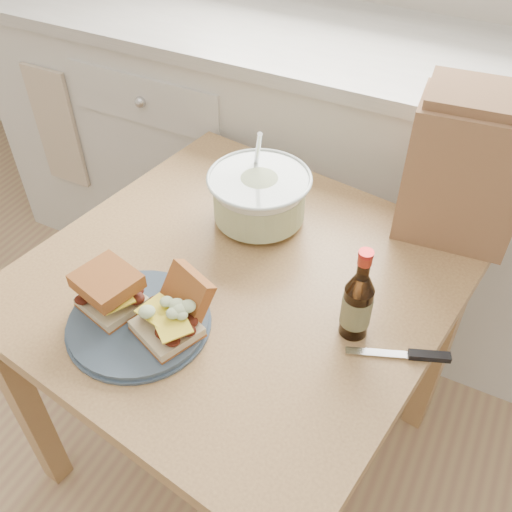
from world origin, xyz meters
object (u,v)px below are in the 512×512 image
at_px(plate, 139,322).
at_px(coleslaw_bowl, 259,199).
at_px(dining_table, 239,307).
at_px(beer_bottle, 357,303).
at_px(paper_bag, 465,173).

bearing_deg(plate, coleslaw_bowl, 81.29).
relative_size(dining_table, plate, 3.53).
xyz_separation_m(dining_table, coleslaw_bowl, (-0.04, 0.19, 0.17)).
height_order(dining_table, coleslaw_bowl, coleslaw_bowl).
xyz_separation_m(dining_table, beer_bottle, (0.28, -0.03, 0.19)).
distance_m(plate, coleslaw_bowl, 0.41).
height_order(dining_table, plate, plate).
height_order(dining_table, paper_bag, paper_bag).
bearing_deg(coleslaw_bowl, beer_bottle, -35.02).
bearing_deg(paper_bag, dining_table, -141.67).
relative_size(coleslaw_bowl, paper_bag, 0.75).
distance_m(plate, beer_bottle, 0.43).
relative_size(dining_table, paper_bag, 3.02).
relative_size(plate, paper_bag, 0.86).
xyz_separation_m(coleslaw_bowl, beer_bottle, (0.32, -0.23, 0.02)).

